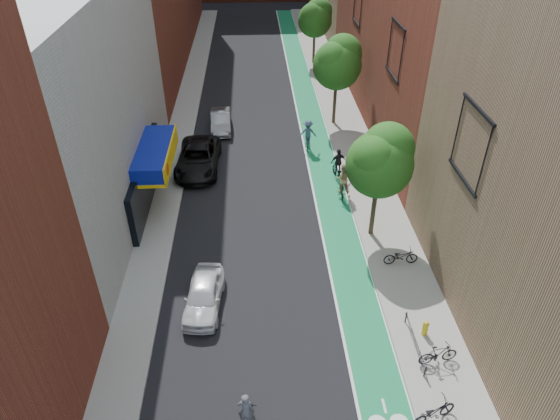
{
  "coord_description": "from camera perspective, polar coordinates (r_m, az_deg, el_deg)",
  "views": [
    {
      "loc": [
        -0.49,
        -11.07,
        16.61
      ],
      "look_at": [
        0.72,
        10.5,
        1.5
      ],
      "focal_mm": 32.0,
      "sensor_mm": 36.0,
      "label": 1
    }
  ],
  "objects": [
    {
      "name": "ground",
      "position": [
        19.97,
        -0.41,
        -21.32
      ],
      "size": [
        160.0,
        160.0,
        0.0
      ],
      "primitive_type": "plane",
      "color": "black",
      "rests_on": "ground"
    },
    {
      "name": "sidewalk_left",
      "position": [
        40.96,
        -10.85,
        10.53
      ],
      "size": [
        2.0,
        68.0,
        0.15
      ],
      "primitive_type": "cube",
      "color": "gray",
      "rests_on": "ground"
    },
    {
      "name": "parked_bike_far",
      "position": [
        25.47,
        13.65,
        -5.17
      ],
      "size": [
        1.74,
        0.65,
        0.91
      ],
      "primitive_type": "imported",
      "rotation": [
        0.0,
        0.0,
        1.6
      ],
      "color": "black",
      "rests_on": "sidewalk_right"
    },
    {
      "name": "building_left_white",
      "position": [
        29.18,
        -24.5,
        10.49
      ],
      "size": [
        8.0,
        20.0,
        12.0
      ],
      "primitive_type": "cube",
      "color": "silver",
      "rests_on": "ground"
    },
    {
      "name": "parked_car_white",
      "position": [
        22.94,
        -8.7,
        -9.59
      ],
      "size": [
        1.89,
        4.0,
        1.32
      ],
      "primitive_type": "imported",
      "rotation": [
        0.0,
        0.0,
        -0.08
      ],
      "color": "silver",
      "rests_on": "ground"
    },
    {
      "name": "tree_far",
      "position": [
        50.93,
        4.07,
        21.13
      ],
      "size": [
        3.3,
        3.25,
        6.21
      ],
      "color": "#332619",
      "rests_on": "ground"
    },
    {
      "name": "bike_lane",
      "position": [
        40.87,
        3.43,
        10.93
      ],
      "size": [
        2.0,
        68.0,
        0.01
      ],
      "primitive_type": "cube",
      "color": "#136E45",
      "rests_on": "ground"
    },
    {
      "name": "cyclist_lane_mid",
      "position": [
        31.72,
        6.66,
        4.74
      ],
      "size": [
        1.08,
        2.01,
        2.08
      ],
      "rotation": [
        0.0,
        0.0,
        3.35
      ],
      "color": "black",
      "rests_on": "ground"
    },
    {
      "name": "sidewalk_right",
      "position": [
        41.19,
        6.96,
        11.04
      ],
      "size": [
        3.0,
        68.0,
        0.15
      ],
      "primitive_type": "cube",
      "color": "gray",
      "rests_on": "ground"
    },
    {
      "name": "cyclist_lane_far",
      "position": [
        34.98,
        3.21,
        8.45
      ],
      "size": [
        1.25,
        1.58,
        2.17
      ],
      "rotation": [
        0.0,
        0.0,
        3.03
      ],
      "color": "black",
      "rests_on": "ground"
    },
    {
      "name": "cyclist_lead",
      "position": [
        18.89,
        -3.87,
        -22.84
      ],
      "size": [
        0.94,
        1.84,
        1.95
      ],
      "rotation": [
        0.0,
        0.0,
        2.95
      ],
      "color": "black",
      "rests_on": "ground"
    },
    {
      "name": "parked_bike_mid",
      "position": [
        21.45,
        17.64,
        -15.43
      ],
      "size": [
        1.69,
        0.68,
        0.99
      ],
      "primitive_type": "imported",
      "rotation": [
        0.0,
        0.0,
        1.71
      ],
      "color": "black",
      "rests_on": "sidewalk_right"
    },
    {
      "name": "fire_hydrant",
      "position": [
        22.39,
        16.28,
        -12.78
      ],
      "size": [
        0.25,
        0.25,
        0.73
      ],
      "color": "gold",
      "rests_on": "sidewalk_right"
    },
    {
      "name": "cyclist_lane_near",
      "position": [
        29.81,
        7.14,
        3.15
      ],
      "size": [
        0.96,
        1.51,
        2.23
      ],
      "rotation": [
        0.0,
        0.0,
        3.07
      ],
      "color": "black",
      "rests_on": "ground"
    },
    {
      "name": "tree_near",
      "position": [
        25.01,
        11.45,
        5.67
      ],
      "size": [
        3.4,
        3.36,
        6.42
      ],
      "color": "#332619",
      "rests_on": "ground"
    },
    {
      "name": "parked_bike_near",
      "position": [
        19.79,
        17.16,
        -21.21
      ],
      "size": [
        1.96,
        1.25,
        0.97
      ],
      "primitive_type": "imported",
      "rotation": [
        0.0,
        0.0,
        1.93
      ],
      "color": "black",
      "rests_on": "sidewalk_right"
    },
    {
      "name": "parked_car_black",
      "position": [
        33.05,
        -9.34,
        5.88
      ],
      "size": [
        2.81,
        5.78,
        1.58
      ],
      "primitive_type": "imported",
      "rotation": [
        0.0,
        0.0,
        -0.03
      ],
      "color": "black",
      "rests_on": "ground"
    },
    {
      "name": "tree_mid",
      "position": [
        37.5,
        6.64,
        16.53
      ],
      "size": [
        3.55,
        3.53,
        6.74
      ],
      "color": "#332619",
      "rests_on": "ground"
    },
    {
      "name": "parked_car_silver",
      "position": [
        38.2,
        -6.79,
        10.07
      ],
      "size": [
        1.63,
        4.17,
        1.35
      ],
      "primitive_type": "imported",
      "rotation": [
        0.0,
        0.0,
        0.05
      ],
      "color": "gray",
      "rests_on": "ground"
    }
  ]
}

